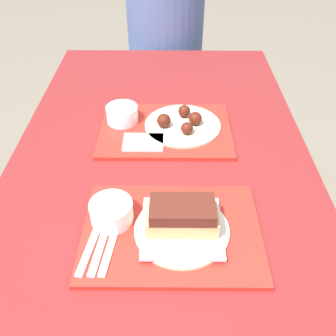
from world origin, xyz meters
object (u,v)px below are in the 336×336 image
at_px(bowl_coleslaw_far, 122,113).
at_px(wings_plate_far, 182,123).
at_px(tray_far, 165,130).
at_px(person_seated_across, 165,33).
at_px(tray_near, 172,231).
at_px(brisket_sandwich_plate, 182,222).
at_px(bowl_coleslaw_near, 111,211).

height_order(bowl_coleslaw_far, wings_plate_far, same).
relative_size(tray_far, person_seated_across, 0.58).
height_order(tray_near, tray_far, same).
height_order(bowl_coleslaw_far, person_seated_across, person_seated_across).
bearing_deg(brisket_sandwich_plate, wings_plate_far, 88.60).
xyz_separation_m(bowl_coleslaw_near, wings_plate_far, (0.17, 0.39, -0.02)).
relative_size(brisket_sandwich_plate, person_seated_across, 0.31).
bearing_deg(bowl_coleslaw_near, brisket_sandwich_plate, -11.89).
bearing_deg(brisket_sandwich_plate, tray_far, 95.80).
relative_size(brisket_sandwich_plate, wings_plate_far, 0.91).
xyz_separation_m(wings_plate_far, person_seated_across, (-0.07, 0.85, -0.03)).
height_order(tray_far, bowl_coleslaw_far, bowl_coleslaw_far).
height_order(wings_plate_far, person_seated_across, person_seated_across).
bearing_deg(wings_plate_far, person_seated_across, 94.49).
relative_size(bowl_coleslaw_near, wings_plate_far, 0.42).
xyz_separation_m(bowl_coleslaw_near, bowl_coleslaw_far, (-0.02, 0.42, 0.00)).
height_order(tray_far, bowl_coleslaw_near, bowl_coleslaw_near).
xyz_separation_m(tray_far, wings_plate_far, (0.05, 0.01, 0.02)).
xyz_separation_m(tray_far, person_seated_across, (-0.01, 0.86, -0.01)).
distance_m(bowl_coleslaw_far, wings_plate_far, 0.19).
bearing_deg(bowl_coleslaw_far, wings_plate_far, -9.04).
distance_m(tray_near, wings_plate_far, 0.43).
distance_m(brisket_sandwich_plate, wings_plate_far, 0.43).
xyz_separation_m(tray_near, brisket_sandwich_plate, (0.02, -0.00, 0.04)).
height_order(tray_near, brisket_sandwich_plate, brisket_sandwich_plate).
xyz_separation_m(tray_near, bowl_coleslaw_far, (-0.16, 0.45, 0.03)).
xyz_separation_m(tray_near, tray_far, (-0.02, 0.41, 0.00)).
bearing_deg(brisket_sandwich_plate, bowl_coleslaw_far, 111.54).
xyz_separation_m(bowl_coleslaw_far, person_seated_across, (0.12, 0.82, -0.04)).
relative_size(tray_near, person_seated_across, 0.58).
distance_m(tray_near, bowl_coleslaw_near, 0.15).
bearing_deg(bowl_coleslaw_near, wings_plate_far, 66.26).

